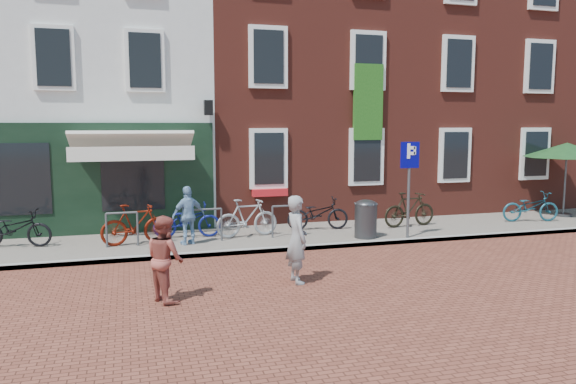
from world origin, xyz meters
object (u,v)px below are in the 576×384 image
object	(u,v)px
bicycle_5	(410,209)
bicycle_6	(530,207)
bicycle_4	(318,214)
woman	(297,239)
bicycle_2	(187,220)
cafe_person	(188,215)
boy	(165,258)
bicycle_3	(247,218)
parasol	(567,147)
parking_sign	(409,172)
litter_bin	(366,217)
bicycle_0	(15,228)
bicycle_1	(136,224)

from	to	relation	value
bicycle_5	bicycle_6	world-z (taller)	bicycle_5
bicycle_4	bicycle_5	size ratio (longest dim) A/B	1.03
woman	bicycle_4	world-z (taller)	woman
bicycle_2	bicycle_6	size ratio (longest dim) A/B	1.00
cafe_person	bicycle_2	bearing A→B (deg)	-113.42
boy	bicycle_3	xyz separation A→B (m)	(2.33, 4.34, -0.14)
woman	bicycle_2	size ratio (longest dim) A/B	0.98
bicycle_4	bicycle_6	distance (m)	6.48
parasol	bicycle_4	size ratio (longest dim) A/B	1.54
parking_sign	bicycle_6	xyz separation A→B (m)	(4.62, 1.09, -1.22)
litter_bin	bicycle_0	world-z (taller)	litter_bin
bicycle_5	parasol	bearing A→B (deg)	-93.51
bicycle_2	bicycle_5	bearing A→B (deg)	-88.18
woman	bicycle_0	xyz separation A→B (m)	(-5.58, 4.29, -0.29)
parasol	bicycle_4	bearing A→B (deg)	179.66
woman	bicycle_5	xyz separation A→B (m)	(4.56, 4.03, -0.24)
boy	bicycle_5	distance (m)	8.29
parasol	bicycle_6	distance (m)	2.45
parasol	cafe_person	bearing A→B (deg)	-175.89
bicycle_1	boy	bearing A→B (deg)	177.53
boy	bicycle_6	xyz separation A→B (m)	(10.84, 4.19, -0.19)
cafe_person	bicycle_6	xyz separation A→B (m)	(10.04, 0.33, -0.26)
cafe_person	bicycle_1	distance (m)	1.28
bicycle_1	bicycle_3	world-z (taller)	same
parking_sign	cafe_person	bearing A→B (deg)	172.01
cafe_person	bicycle_3	xyz separation A→B (m)	(1.53, 0.48, -0.21)
bicycle_4	bicycle_2	bearing A→B (deg)	98.91
cafe_person	bicycle_0	bearing A→B (deg)	-32.01
litter_bin	bicycle_5	world-z (taller)	litter_bin
parasol	boy	world-z (taller)	parasol
bicycle_0	parasol	bearing A→B (deg)	-78.26
cafe_person	bicycle_6	size ratio (longest dim) A/B	0.84
litter_bin	bicycle_6	xyz separation A→B (m)	(5.64, 0.78, -0.09)
bicycle_0	bicycle_3	bearing A→B (deg)	-82.06
boy	bicycle_5	xyz separation A→B (m)	(7.00, 4.44, -0.14)
litter_bin	bicycle_4	distance (m)	1.57
parasol	cafe_person	size ratio (longest dim) A/B	1.84
boy	bicycle_0	distance (m)	5.66
litter_bin	bicycle_4	xyz separation A→B (m)	(-0.82, 1.34, -0.09)
cafe_person	bicycle_2	distance (m)	0.86
parking_sign	bicycle_4	world-z (taller)	parking_sign
parasol	bicycle_6	bearing A→B (deg)	-162.95
woman	bicycle_4	distance (m)	4.76
bicycle_3	bicycle_6	distance (m)	8.51
woman	bicycle_5	size ratio (longest dim) A/B	1.01
cafe_person	bicycle_4	distance (m)	3.70
bicycle_3	bicycle_5	xyz separation A→B (m)	(4.67, 0.10, 0.00)
bicycle_2	boy	bearing A→B (deg)	173.69
parking_sign	woman	xyz separation A→B (m)	(-3.78, -2.69, -0.94)
parking_sign	bicycle_0	size ratio (longest dim) A/B	1.44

